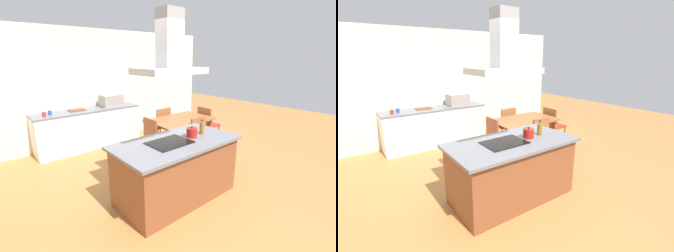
% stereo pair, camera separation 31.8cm
% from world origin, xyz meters
% --- Properties ---
extents(ground, '(16.00, 16.00, 0.00)m').
position_xyz_m(ground, '(0.00, 1.50, 0.00)').
color(ground, '#AD753D').
extents(wall_back, '(7.20, 0.10, 2.70)m').
position_xyz_m(wall_back, '(0.00, 3.25, 1.35)').
color(wall_back, silver).
rests_on(wall_back, ground).
extents(kitchen_island, '(1.85, 0.98, 0.90)m').
position_xyz_m(kitchen_island, '(0.00, 0.00, 0.45)').
color(kitchen_island, brown).
rests_on(kitchen_island, ground).
extents(cooktop, '(0.60, 0.44, 0.01)m').
position_xyz_m(cooktop, '(-0.13, 0.00, 0.91)').
color(cooktop, black).
rests_on(cooktop, kitchen_island).
extents(tea_kettle, '(0.21, 0.16, 0.17)m').
position_xyz_m(tea_kettle, '(0.29, -0.02, 0.97)').
color(tea_kettle, '#B21E19').
rests_on(tea_kettle, kitchen_island).
extents(olive_oil_bottle, '(0.08, 0.08, 0.23)m').
position_xyz_m(olive_oil_bottle, '(0.52, -0.02, 1.00)').
color(olive_oil_bottle, olive).
rests_on(olive_oil_bottle, kitchen_island).
extents(back_counter, '(2.38, 0.62, 0.90)m').
position_xyz_m(back_counter, '(-0.14, 2.88, 0.45)').
color(back_counter, white).
rests_on(back_counter, ground).
extents(countertop_microwave, '(0.50, 0.38, 0.28)m').
position_xyz_m(countertop_microwave, '(0.47, 2.88, 1.04)').
color(countertop_microwave, '#9E9993').
rests_on(countertop_microwave, back_counter).
extents(coffee_mug_red, '(0.08, 0.08, 0.09)m').
position_xyz_m(coffee_mug_red, '(-1.07, 2.80, 0.95)').
color(coffee_mug_red, red).
rests_on(coffee_mug_red, back_counter).
extents(coffee_mug_blue, '(0.08, 0.08, 0.09)m').
position_xyz_m(coffee_mug_blue, '(-0.94, 2.89, 0.95)').
color(coffee_mug_blue, '#2D56B2').
rests_on(coffee_mug_blue, back_counter).
extents(cutting_board, '(0.34, 0.24, 0.02)m').
position_xyz_m(cutting_board, '(-0.37, 2.93, 0.91)').
color(cutting_board, brown).
rests_on(cutting_board, back_counter).
extents(dining_table, '(1.40, 0.90, 0.75)m').
position_xyz_m(dining_table, '(1.29, 1.31, 0.67)').
color(dining_table, '#995B33').
rests_on(dining_table, ground).
extents(chair_facing_island, '(0.42, 0.42, 0.89)m').
position_xyz_m(chair_facing_island, '(1.29, 0.64, 0.51)').
color(chair_facing_island, red).
rests_on(chair_facing_island, ground).
extents(chair_at_left_end, '(0.42, 0.42, 0.89)m').
position_xyz_m(chair_at_left_end, '(0.38, 1.31, 0.51)').
color(chair_at_left_end, red).
rests_on(chair_at_left_end, ground).
extents(chair_facing_back_wall, '(0.42, 0.42, 0.89)m').
position_xyz_m(chair_facing_back_wall, '(1.29, 1.97, 0.51)').
color(chair_facing_back_wall, red).
rests_on(chair_facing_back_wall, ground).
extents(chair_at_right_end, '(0.42, 0.42, 0.89)m').
position_xyz_m(chair_at_right_end, '(2.21, 1.31, 0.51)').
color(chair_at_right_end, red).
rests_on(chair_at_right_end, ground).
extents(range_hood, '(0.90, 0.55, 0.78)m').
position_xyz_m(range_hood, '(-0.13, 0.00, 2.10)').
color(range_hood, '#ADADB2').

